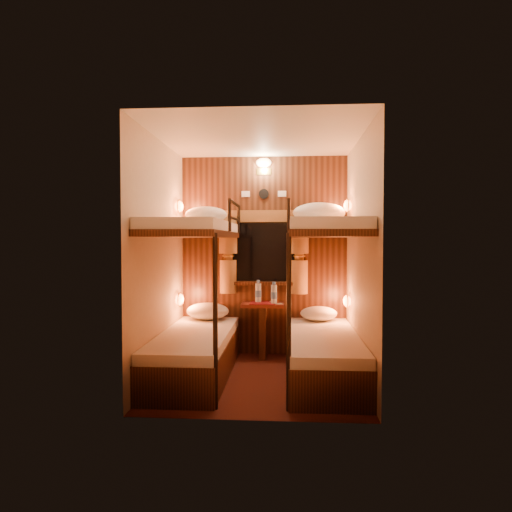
# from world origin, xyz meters

# --- Properties ---
(floor) EXTENTS (2.10, 2.10, 0.00)m
(floor) POSITION_xyz_m (0.00, 0.00, 0.00)
(floor) COLOR black
(floor) RESTS_ON ground
(ceiling) EXTENTS (2.10, 2.10, 0.00)m
(ceiling) POSITION_xyz_m (0.00, 0.00, 2.40)
(ceiling) COLOR silver
(ceiling) RESTS_ON wall_back
(wall_back) EXTENTS (2.40, 0.00, 2.40)m
(wall_back) POSITION_xyz_m (0.00, 1.05, 1.20)
(wall_back) COLOR #C6B293
(wall_back) RESTS_ON floor
(wall_front) EXTENTS (2.40, 0.00, 2.40)m
(wall_front) POSITION_xyz_m (0.00, -1.05, 1.20)
(wall_front) COLOR #C6B293
(wall_front) RESTS_ON floor
(wall_left) EXTENTS (0.00, 2.40, 2.40)m
(wall_left) POSITION_xyz_m (-1.00, 0.00, 1.20)
(wall_left) COLOR #C6B293
(wall_left) RESTS_ON floor
(wall_right) EXTENTS (0.00, 2.40, 2.40)m
(wall_right) POSITION_xyz_m (1.00, 0.00, 1.20)
(wall_right) COLOR #C6B293
(wall_right) RESTS_ON floor
(back_panel) EXTENTS (2.00, 0.03, 2.40)m
(back_panel) POSITION_xyz_m (0.00, 1.04, 1.20)
(back_panel) COLOR black
(back_panel) RESTS_ON floor
(bunk_left) EXTENTS (0.72, 1.90, 1.82)m
(bunk_left) POSITION_xyz_m (-0.65, 0.07, 0.56)
(bunk_left) COLOR black
(bunk_left) RESTS_ON floor
(bunk_right) EXTENTS (0.72, 1.90, 1.82)m
(bunk_right) POSITION_xyz_m (0.65, 0.07, 0.56)
(bunk_right) COLOR black
(bunk_right) RESTS_ON floor
(window) EXTENTS (1.00, 0.12, 0.79)m
(window) POSITION_xyz_m (0.00, 1.00, 1.18)
(window) COLOR black
(window) RESTS_ON back_panel
(curtains) EXTENTS (1.10, 0.22, 1.00)m
(curtains) POSITION_xyz_m (0.00, 0.97, 1.26)
(curtains) COLOR olive
(curtains) RESTS_ON back_panel
(back_fixtures) EXTENTS (0.54, 0.09, 0.48)m
(back_fixtures) POSITION_xyz_m (0.00, 1.00, 2.25)
(back_fixtures) COLOR black
(back_fixtures) RESTS_ON back_panel
(reading_lamps) EXTENTS (2.00, 0.20, 1.25)m
(reading_lamps) POSITION_xyz_m (-0.00, 0.70, 1.24)
(reading_lamps) COLOR orange
(reading_lamps) RESTS_ON wall_left
(table) EXTENTS (0.50, 0.34, 0.66)m
(table) POSITION_xyz_m (0.00, 0.85, 0.41)
(table) COLOR maroon
(table) RESTS_ON floor
(bottle_left) EXTENTS (0.08, 0.08, 0.27)m
(bottle_left) POSITION_xyz_m (-0.06, 0.90, 0.76)
(bottle_left) COLOR #99BFE5
(bottle_left) RESTS_ON table
(bottle_right) EXTENTS (0.07, 0.07, 0.26)m
(bottle_right) POSITION_xyz_m (0.13, 0.79, 0.76)
(bottle_right) COLOR #99BFE5
(bottle_right) RESTS_ON table
(sachet_a) EXTENTS (0.08, 0.07, 0.01)m
(sachet_a) POSITION_xyz_m (0.19, 0.77, 0.65)
(sachet_a) COLOR silver
(sachet_a) RESTS_ON table
(sachet_b) EXTENTS (0.08, 0.07, 0.01)m
(sachet_b) POSITION_xyz_m (0.10, 0.95, 0.65)
(sachet_b) COLOR silver
(sachet_b) RESTS_ON table
(pillow_lower_left) EXTENTS (0.50, 0.36, 0.20)m
(pillow_lower_left) POSITION_xyz_m (-0.65, 0.79, 0.56)
(pillow_lower_left) COLOR white
(pillow_lower_left) RESTS_ON bunk_left
(pillow_lower_right) EXTENTS (0.43, 0.31, 0.17)m
(pillow_lower_right) POSITION_xyz_m (0.65, 0.79, 0.54)
(pillow_lower_right) COLOR white
(pillow_lower_right) RESTS_ON bunk_right
(pillow_upper_left) EXTENTS (0.49, 0.35, 0.19)m
(pillow_upper_left) POSITION_xyz_m (-0.65, 0.70, 1.68)
(pillow_upper_left) COLOR white
(pillow_upper_left) RESTS_ON bunk_left
(pillow_upper_right) EXTENTS (0.60, 0.43, 0.24)m
(pillow_upper_right) POSITION_xyz_m (0.65, 0.79, 1.71)
(pillow_upper_right) COLOR white
(pillow_upper_right) RESTS_ON bunk_right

